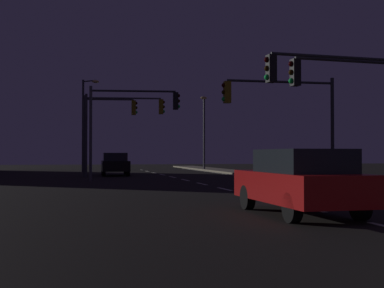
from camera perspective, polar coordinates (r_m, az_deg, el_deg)
ground_plane at (r=22.36m, az=3.22°, el=-4.87°), size 112.00×112.00×0.00m
sidewalk_right at (r=24.77m, az=17.24°, el=-4.29°), size 2.40×77.00×0.14m
lane_markings_center at (r=25.73m, az=1.09°, el=-4.37°), size 0.14×50.00×0.01m
lane_edge_line at (r=28.64m, az=9.70°, el=-4.03°), size 0.14×53.00×0.01m
car at (r=12.79m, az=11.68°, el=-3.93°), size 1.88×4.43×1.57m
car_oncoming at (r=36.64m, az=-8.41°, el=-2.13°), size 1.94×4.45×1.57m
traffic_light_far_left at (r=23.70m, az=9.82°, el=4.08°), size 5.30×0.35×4.81m
traffic_light_near_left at (r=34.34m, az=-9.19°, el=2.62°), size 3.46×0.67×5.28m
traffic_light_mid_left at (r=19.82m, az=16.43°, el=5.33°), size 4.23×0.52×4.97m
traffic_light_far_center at (r=28.88m, az=-6.66°, el=3.35°), size 4.94×0.80×5.19m
traffic_light_overhead_east at (r=19.31m, az=15.56°, el=5.73°), size 5.20×0.53×5.02m
traffic_light_near_right at (r=33.48m, az=-7.70°, el=2.85°), size 5.02×0.82×5.29m
street_lamp_far_end at (r=43.74m, az=-11.58°, el=2.90°), size 1.34×1.22×7.62m
street_lamp_across_street at (r=47.14m, az=1.33°, el=2.11°), size 0.85×2.10×6.53m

